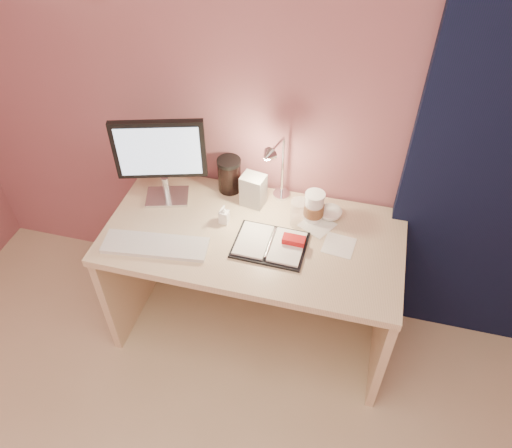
% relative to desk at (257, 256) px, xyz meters
% --- Properties ---
extents(room, '(3.50, 3.50, 3.50)m').
position_rel_desk_xyz_m(room, '(0.95, 0.24, 0.63)').
color(room, '#C6B28E').
rests_on(room, ground).
extents(desk, '(1.40, 0.70, 0.73)m').
position_rel_desk_xyz_m(desk, '(0.00, 0.00, 0.00)').
color(desk, beige).
rests_on(desk, ground).
extents(monitor, '(0.42, 0.21, 0.46)m').
position_rel_desk_xyz_m(monitor, '(-0.49, 0.07, 0.50)').
color(monitor, silver).
rests_on(monitor, desk).
extents(keyboard, '(0.49, 0.20, 0.02)m').
position_rel_desk_xyz_m(keyboard, '(-0.41, -0.26, 0.24)').
color(keyboard, silver).
rests_on(keyboard, desk).
extents(planner, '(0.33, 0.25, 0.05)m').
position_rel_desk_xyz_m(planner, '(0.10, -0.12, 0.24)').
color(planner, black).
rests_on(planner, desk).
extents(paper_b, '(0.15, 0.15, 0.00)m').
position_rel_desk_xyz_m(paper_b, '(0.40, -0.05, 0.23)').
color(paper_b, white).
rests_on(paper_b, desk).
extents(paper_c, '(0.19, 0.19, 0.00)m').
position_rel_desk_xyz_m(paper_c, '(0.28, 0.06, 0.23)').
color(paper_c, white).
rests_on(paper_c, desk).
extents(coffee_cup, '(0.10, 0.10, 0.16)m').
position_rel_desk_xyz_m(coffee_cup, '(0.25, 0.10, 0.30)').
color(coffee_cup, white).
rests_on(coffee_cup, desk).
extents(clear_cup, '(0.08, 0.08, 0.14)m').
position_rel_desk_xyz_m(clear_cup, '(0.19, 0.05, 0.30)').
color(clear_cup, white).
rests_on(clear_cup, desk).
extents(bowl, '(0.12, 0.12, 0.04)m').
position_rel_desk_xyz_m(bowl, '(0.33, 0.14, 0.24)').
color(bowl, white).
rests_on(bowl, desk).
extents(lotion_bottle, '(0.05, 0.05, 0.10)m').
position_rel_desk_xyz_m(lotion_bottle, '(-0.16, -0.03, 0.28)').
color(lotion_bottle, white).
rests_on(lotion_bottle, desk).
extents(dark_jar, '(0.12, 0.12, 0.16)m').
position_rel_desk_xyz_m(dark_jar, '(-0.20, 0.22, 0.31)').
color(dark_jar, black).
rests_on(dark_jar, desk).
extents(product_box, '(0.13, 0.11, 0.17)m').
position_rel_desk_xyz_m(product_box, '(-0.05, 0.14, 0.31)').
color(product_box, '#B3B4AF').
rests_on(product_box, desk).
extents(desk_lamp, '(0.13, 0.23, 0.37)m').
position_rel_desk_xyz_m(desk_lamp, '(0.10, 0.14, 0.46)').
color(desk_lamp, silver).
rests_on(desk_lamp, desk).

